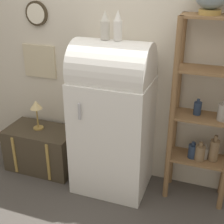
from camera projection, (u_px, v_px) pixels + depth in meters
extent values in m
plane|color=#4C4742|center=(103.00, 199.00, 3.07)|extent=(12.00, 12.00, 0.00)
cube|color=beige|center=(123.00, 51.00, 3.00)|extent=(7.00, 0.05, 2.70)
cylinder|color=#382D1E|center=(37.00, 14.00, 3.11)|extent=(0.24, 0.03, 0.24)
cylinder|color=beige|center=(36.00, 14.00, 3.10)|extent=(0.20, 0.01, 0.20)
cube|color=#C6B793|center=(40.00, 61.00, 3.33)|extent=(0.38, 0.02, 0.35)
cube|color=white|center=(112.00, 136.00, 3.06)|extent=(0.72, 0.56, 1.16)
cylinder|color=white|center=(112.00, 70.00, 2.78)|extent=(0.70, 0.54, 0.54)
cylinder|color=#B7B7BC|center=(79.00, 111.00, 2.71)|extent=(0.02, 0.02, 0.15)
cube|color=#423828|center=(42.00, 148.00, 3.49)|extent=(0.75, 0.43, 0.48)
cube|color=#AD8942|center=(14.00, 155.00, 3.36)|extent=(0.03, 0.01, 0.43)
cube|color=#AD8942|center=(48.00, 163.00, 3.23)|extent=(0.03, 0.01, 0.43)
cylinder|color=olive|center=(172.00, 117.00, 2.76)|extent=(0.05, 0.05, 1.74)
cylinder|color=olive|center=(176.00, 107.00, 2.96)|extent=(0.05, 0.05, 1.74)
cube|color=olive|center=(197.00, 158.00, 2.97)|extent=(0.55, 0.27, 0.02)
cube|color=olive|center=(203.00, 117.00, 2.79)|extent=(0.55, 0.27, 0.02)
cube|color=olive|center=(209.00, 70.00, 2.60)|extent=(0.55, 0.27, 0.02)
cube|color=olive|center=(217.00, 16.00, 2.42)|extent=(0.55, 0.27, 0.02)
cylinder|color=#23334C|center=(198.00, 108.00, 2.79)|extent=(0.07, 0.07, 0.12)
cylinder|color=#23334C|center=(198.00, 101.00, 2.76)|extent=(0.03, 0.03, 0.03)
cylinder|color=#23334C|center=(193.00, 151.00, 2.94)|extent=(0.09, 0.09, 0.13)
cylinder|color=#23334C|center=(194.00, 144.00, 2.91)|extent=(0.03, 0.03, 0.03)
cylinder|color=#9E998E|center=(204.00, 153.00, 2.94)|extent=(0.07, 0.07, 0.11)
cylinder|color=#9E998E|center=(205.00, 146.00, 2.91)|extent=(0.03, 0.03, 0.03)
cylinder|color=#7F6647|center=(214.00, 150.00, 2.88)|extent=(0.09, 0.09, 0.21)
cylinder|color=#7F6647|center=(216.00, 138.00, 2.83)|extent=(0.03, 0.03, 0.05)
cylinder|color=#7F6647|center=(200.00, 153.00, 2.90)|extent=(0.09, 0.09, 0.15)
cylinder|color=#7F6647|center=(201.00, 144.00, 2.86)|extent=(0.04, 0.04, 0.04)
cylinder|color=#9E998E|center=(223.00, 112.00, 2.68)|extent=(0.10, 0.10, 0.15)
cylinder|color=#AD8942|center=(210.00, 12.00, 2.43)|extent=(0.17, 0.17, 0.04)
cylinder|color=beige|center=(105.00, 30.00, 2.65)|extent=(0.08, 0.08, 0.16)
cone|color=beige|center=(105.00, 16.00, 2.60)|extent=(0.07, 0.07, 0.08)
cylinder|color=white|center=(118.00, 31.00, 2.61)|extent=(0.07, 0.07, 0.16)
cone|color=white|center=(118.00, 15.00, 2.56)|extent=(0.06, 0.06, 0.09)
cylinder|color=#AD8942|center=(38.00, 128.00, 3.41)|extent=(0.11, 0.11, 0.02)
cylinder|color=#AD8942|center=(37.00, 118.00, 3.36)|extent=(0.02, 0.02, 0.22)
cone|color=#DBC184|center=(36.00, 105.00, 3.29)|extent=(0.13, 0.13, 0.09)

